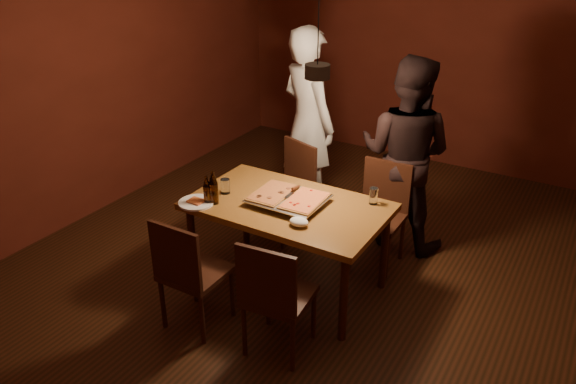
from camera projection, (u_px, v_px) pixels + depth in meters
The scene contains 19 objects.
room_shell at pixel (316, 119), 4.09m from camera, with size 6.00×6.00×6.00m.
dining_table at pixel (288, 212), 4.33m from camera, with size 1.50×0.90×0.75m.
chair_far_left at pixel (292, 181), 5.18m from camera, with size 0.53×0.53×0.49m.
chair_far_right at pixel (381, 204), 4.76m from camera, with size 0.43×0.43×0.49m.
chair_near_left at pixel (187, 266), 3.91m from camera, with size 0.42×0.42×0.49m.
chair_near_right at pixel (274, 290), 3.66m from camera, with size 0.46×0.46×0.49m.
pizza_tray at pixel (288, 201), 4.29m from camera, with size 0.55×0.45×0.05m, color silver.
pizza_meat at pixel (273, 193), 4.34m from camera, with size 0.26×0.41×0.02m, color maroon.
pizza_cheese at pixel (305, 200), 4.22m from camera, with size 0.26×0.41×0.02m, color gold.
spatula at pixel (289, 195), 4.29m from camera, with size 0.09×0.24×0.04m, color silver, non-canonical shape.
beer_bottle_a at pixel (207, 190), 4.26m from camera, with size 0.06×0.06×0.23m.
beer_bottle_b at pixel (214, 188), 4.25m from camera, with size 0.07×0.07×0.26m.
water_glass_left at pixel (225, 186), 4.44m from camera, with size 0.08×0.08×0.12m, color silver.
water_glass_right at pixel (374, 196), 4.27m from camera, with size 0.06×0.06×0.13m, color silver.
plate_slice at pixel (196, 202), 4.30m from camera, with size 0.27×0.27×0.03m.
napkin at pixel (299, 222), 3.98m from camera, with size 0.14×0.11×0.06m, color white.
diner_white at pixel (308, 123), 5.43m from camera, with size 0.68×0.45×1.86m, color silver.
diner_dark at pixel (405, 154), 4.90m from camera, with size 0.84×0.66×1.73m, color black.
pendant_lamp at pixel (317, 70), 3.93m from camera, with size 0.18×0.18×1.10m.
Camera 1 is at (1.83, -3.46, 2.72)m, focal length 35.00 mm.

